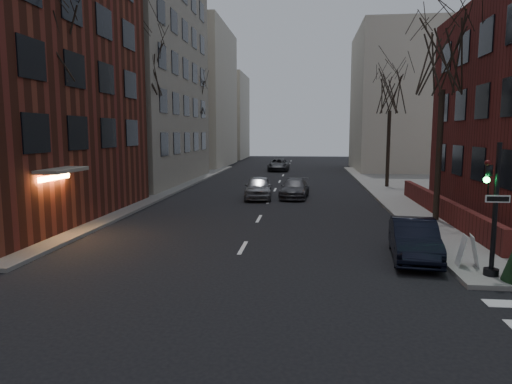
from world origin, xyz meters
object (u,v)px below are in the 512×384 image
at_px(parked_sedan, 414,240).
at_px(tree_left_b, 144,66).
at_px(sandwich_board, 468,250).
at_px(streetlamp_near, 132,136).
at_px(tree_right_a, 444,56).
at_px(streetlamp_far, 205,134).
at_px(traffic_signal, 493,218).
at_px(car_lane_gray, 295,189).
at_px(tree_left_a, 45,37).
at_px(tree_right_b, 390,91).
at_px(car_lane_far, 279,165).
at_px(car_lane_silver, 258,187).
at_px(tree_left_c, 194,96).

bearing_deg(parked_sedan, tree_left_b, 141.39).
xyz_separation_m(parked_sedan, sandwich_board, (1.41, -1.19, -0.04)).
bearing_deg(streetlamp_near, tree_right_a, -13.24).
distance_m(tree_right_a, streetlamp_far, 29.65).
xyz_separation_m(traffic_signal, car_lane_gray, (-6.31, 16.83, -1.28)).
height_order(traffic_signal, streetlamp_far, streetlamp_far).
relative_size(tree_left_b, tree_right_a, 1.11).
xyz_separation_m(tree_left_a, car_lane_gray, (10.43, 11.82, -7.84)).
height_order(tree_right_b, car_lane_far, tree_right_b).
bearing_deg(streetlamp_far, tree_left_b, -92.15).
relative_size(parked_sedan, car_lane_silver, 0.97).
xyz_separation_m(car_lane_gray, car_lane_far, (-2.43, 21.81, 0.06)).
xyz_separation_m(streetlamp_near, streetlamp_far, (0.00, 20.00, 0.00)).
distance_m(car_lane_gray, sandwich_board, 16.99).
height_order(tree_right_b, parked_sedan, tree_right_b).
xyz_separation_m(car_lane_silver, sandwich_board, (8.41, -15.35, -0.08)).
height_order(streetlamp_near, car_lane_gray, streetlamp_near).
bearing_deg(car_lane_silver, tree_left_c, 114.67).
distance_m(tree_right_a, tree_right_b, 14.01).
bearing_deg(streetlamp_far, tree_right_b, -30.47).
relative_size(tree_left_b, sandwich_board, 10.52).
bearing_deg(car_lane_gray, tree_left_c, 131.16).
height_order(tree_right_a, parked_sedan, tree_right_a).
relative_size(tree_left_b, car_lane_gray, 2.48).
height_order(tree_left_b, streetlamp_far, tree_left_b).
height_order(streetlamp_far, car_lane_gray, streetlamp_far).
distance_m(tree_left_c, streetlamp_far, 4.33).
height_order(tree_left_b, sandwich_board, tree_left_b).
xyz_separation_m(tree_left_c, parked_sedan, (15.00, -28.89, -7.33)).
xyz_separation_m(tree_right_a, streetlamp_far, (-17.00, 24.00, -3.79)).
bearing_deg(traffic_signal, streetlamp_far, 116.06).
bearing_deg(streetlamp_near, car_lane_far, 73.89).
bearing_deg(tree_left_a, tree_right_b, 45.64).
xyz_separation_m(tree_right_b, car_lane_gray, (-7.17, -6.18, -6.95)).
relative_size(tree_right_a, streetlamp_near, 1.55).
xyz_separation_m(tree_right_b, car_lane_far, (-9.60, 15.63, -6.89)).
xyz_separation_m(tree_left_a, tree_right_a, (17.60, 4.00, -0.44)).
height_order(tree_left_b, parked_sedan, tree_left_b).
relative_size(tree_left_a, streetlamp_near, 1.63).
distance_m(tree_left_c, car_lane_silver, 18.27).
distance_m(tree_left_c, streetlamp_near, 18.40).
distance_m(traffic_signal, parked_sedan, 2.99).
relative_size(traffic_signal, tree_left_b, 0.37).
height_order(tree_right_b, streetlamp_near, tree_right_b).
xyz_separation_m(tree_left_a, car_lane_silver, (8.00, 11.28, -7.72)).
height_order(tree_left_b, tree_left_c, tree_left_b).
relative_size(tree_left_a, sandwich_board, 10.00).
distance_m(streetlamp_near, parked_sedan, 18.40).
distance_m(tree_left_c, tree_right_a, 28.17).
distance_m(traffic_signal, sandwich_board, 1.59).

